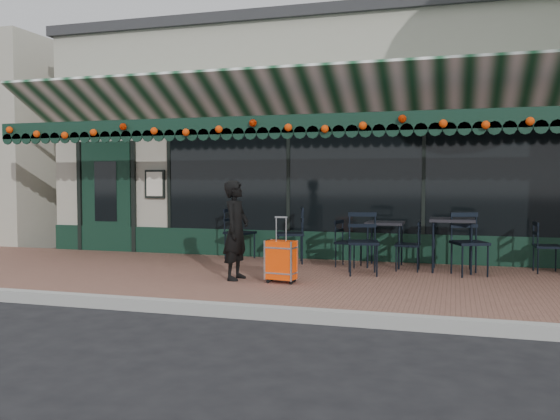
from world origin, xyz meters
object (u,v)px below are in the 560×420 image
(chair_a_right, at_px, (547,247))
(chair_b_front, at_px, (363,243))
(chair_solo, at_px, (240,233))
(chair_a_left, at_px, (408,245))
(woman, at_px, (236,230))
(suitcase, at_px, (281,261))
(cafe_table_a, at_px, (452,224))
(cafe_table_b, at_px, (385,226))
(chair_a_front, at_px, (470,244))
(chair_b_left, at_px, (290,234))
(chair_b_right, at_px, (348,243))

(chair_a_right, bearing_deg, chair_b_front, 105.50)
(chair_solo, bearing_deg, chair_a_left, -83.73)
(woman, distance_m, suitcase, 0.81)
(chair_a_right, bearing_deg, cafe_table_a, 95.98)
(chair_b_front, bearing_deg, cafe_table_a, 17.23)
(chair_a_right, bearing_deg, cafe_table_b, 86.73)
(chair_a_front, xyz_separation_m, chair_b_front, (-1.54, -0.38, -0.00))
(suitcase, height_order, chair_a_left, suitcase)
(chair_a_left, bearing_deg, cafe_table_b, -129.48)
(suitcase, height_order, cafe_table_b, suitcase)
(cafe_table_a, distance_m, chair_b_left, 2.71)
(cafe_table_b, height_order, chair_b_front, chair_b_front)
(chair_a_front, bearing_deg, chair_a_left, 143.55)
(chair_a_front, xyz_separation_m, chair_b_right, (-1.89, 0.36, -0.09))
(suitcase, distance_m, chair_b_left, 1.99)
(chair_b_right, bearing_deg, cafe_table_b, -60.91)
(chair_solo, bearing_deg, cafe_table_b, -78.22)
(chair_b_right, distance_m, chair_b_front, 0.83)
(chair_b_front, bearing_deg, cafe_table_b, 64.43)
(cafe_table_a, bearing_deg, chair_b_left, 176.03)
(cafe_table_a, xyz_separation_m, chair_a_right, (1.41, 0.26, -0.35))
(chair_a_front, bearing_deg, chair_b_front, 170.58)
(chair_b_left, height_order, chair_b_right, chair_b_left)
(chair_a_right, distance_m, chair_solo, 5.12)
(cafe_table_a, bearing_deg, suitcase, -142.47)
(woman, relative_size, chair_a_left, 1.79)
(cafe_table_a, bearing_deg, chair_a_front, -53.35)
(chair_a_front, bearing_deg, suitcase, -174.14)
(cafe_table_b, bearing_deg, chair_a_front, -22.59)
(woman, distance_m, cafe_table_b, 2.68)
(chair_a_left, xyz_separation_m, chair_b_right, (-0.97, 0.15, -0.01))
(chair_a_left, distance_m, chair_b_left, 2.04)
(woman, xyz_separation_m, chair_a_front, (3.23, 1.33, -0.23))
(woman, xyz_separation_m, cafe_table_a, (2.97, 1.67, 0.03))
(woman, distance_m, chair_b_right, 2.18)
(chair_b_left, bearing_deg, chair_a_right, 74.18)
(chair_a_left, distance_m, chair_b_right, 0.98)
(suitcase, relative_size, chair_solo, 0.99)
(chair_b_right, height_order, chair_b_front, chair_b_front)
(chair_b_left, bearing_deg, cafe_table_b, 73.94)
(suitcase, bearing_deg, chair_solo, 131.34)
(chair_a_right, relative_size, chair_b_left, 0.81)
(suitcase, height_order, chair_b_right, suitcase)
(chair_solo, bearing_deg, chair_a_front, -84.34)
(chair_b_front, relative_size, chair_solo, 1.03)
(cafe_table_a, distance_m, chair_a_left, 0.76)
(cafe_table_b, xyz_separation_m, chair_a_right, (2.47, 0.05, -0.27))
(chair_a_left, height_order, chair_b_left, chair_b_left)
(cafe_table_b, relative_size, chair_b_left, 0.76)
(suitcase, xyz_separation_m, cafe_table_b, (1.21, 1.96, 0.36))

